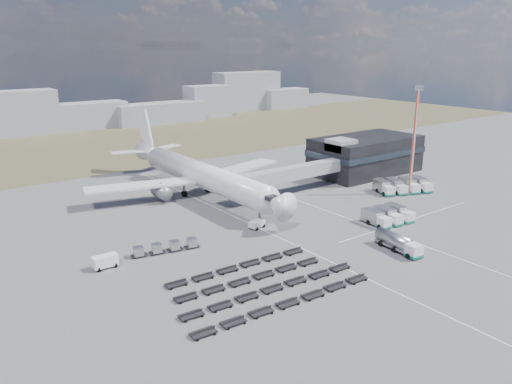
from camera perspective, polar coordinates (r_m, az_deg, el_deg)
ground at (r=93.16m, az=3.75°, el=-5.01°), size 420.00×420.00×0.00m
grass_strip at (r=187.75m, az=-18.60°, el=5.11°), size 420.00×90.00×0.01m
lane_markings at (r=101.40m, az=6.87°, el=-3.28°), size 47.12×110.00×0.01m
terminal at (r=140.59m, az=12.38°, el=4.23°), size 30.40×16.40×11.00m
jet_bridge at (r=116.26m, az=3.26°, el=1.98°), size 30.30×3.80×7.05m
airliner at (r=116.85m, az=-6.53°, el=2.09°), size 51.59×64.53×17.62m
skyline at (r=220.21m, az=-27.21°, el=7.81°), size 298.32×27.01×22.53m
fuel_tanker at (r=89.21m, az=15.96°, el=-5.60°), size 3.33×9.45×2.99m
pushback_tug at (r=96.55m, az=0.09°, el=-3.73°), size 3.58×2.56×1.46m
utility_van at (r=83.15m, az=-16.86°, el=-7.65°), size 3.94×1.82×2.13m
catering_truck at (r=130.21m, az=-4.53°, el=1.90°), size 2.71×6.33×2.88m
service_trucks_near at (r=102.78m, az=14.84°, el=-2.62°), size 9.23×7.34×2.62m
service_trucks_far at (r=125.22m, az=16.41°, el=0.69°), size 14.12×10.99×2.77m
uld_row at (r=86.75m, az=-10.29°, el=-6.22°), size 11.85×3.89×1.63m
baggage_dollies at (r=74.18m, az=0.56°, el=-10.49°), size 30.67×16.79×0.78m
floodlight_mast at (r=121.31m, az=17.59°, el=5.55°), size 2.41×1.96×25.37m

